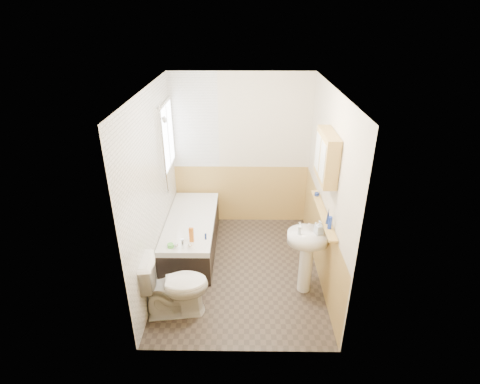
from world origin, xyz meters
name	(u,v)px	position (x,y,z in m)	size (l,w,h in m)	color
floor	(240,269)	(0.00, 0.00, 0.00)	(2.80, 2.80, 0.00)	#312922
ceiling	(240,90)	(0.00, 0.00, 2.50)	(2.80, 2.80, 0.00)	white
wall_back	(241,152)	(0.00, 1.41, 1.25)	(2.20, 0.02, 2.50)	beige
wall_front	(238,257)	(0.00, -1.41, 1.25)	(2.20, 0.02, 2.50)	beige
wall_left	(153,190)	(-1.11, 0.00, 1.25)	(0.02, 2.80, 2.50)	beige
wall_right	(328,191)	(1.11, 0.00, 1.25)	(0.02, 2.80, 2.50)	beige
wainscot_right	(320,240)	(1.09, 0.00, 0.50)	(0.01, 2.80, 1.00)	tan
wainscot_front	(238,316)	(0.00, -1.39, 0.50)	(2.20, 0.01, 1.00)	tan
wainscot_back	(241,194)	(0.00, 1.39, 0.50)	(2.20, 0.01, 1.00)	tan
tile_cladding_left	(154,190)	(-1.09, 0.00, 1.25)	(0.01, 2.80, 2.50)	white
tile_return_back	(194,121)	(-0.73, 1.39, 1.75)	(0.75, 0.01, 1.50)	white
window	(167,136)	(-1.06, 0.95, 1.65)	(0.03, 0.79, 0.99)	white
bathtub	(192,234)	(-0.73, 0.49, 0.28)	(0.70, 1.71, 0.68)	black
shower_riser	(164,143)	(-1.04, 0.56, 1.68)	(0.11, 0.09, 1.30)	silver
toilet	(174,286)	(-0.76, -0.82, 0.40)	(0.45, 0.81, 0.79)	white
sink	(307,250)	(0.84, -0.40, 0.63)	(0.51, 0.41, 0.99)	white
pine_shelf	(323,214)	(1.04, -0.18, 1.02)	(0.10, 1.26, 0.03)	tan
medicine_cabinet	(327,157)	(1.01, -0.17, 1.77)	(0.16, 0.64, 0.58)	tan
foam_can	(330,223)	(1.04, -0.55, 1.11)	(0.05, 0.05, 0.15)	#19339E
green_bottle	(328,215)	(1.04, -0.44, 1.14)	(0.04, 0.04, 0.21)	navy
black_jar	(317,194)	(1.04, 0.28, 1.06)	(0.06, 0.06, 0.04)	navy
soap_bottle	(319,231)	(0.95, -0.43, 0.92)	(0.08, 0.18, 0.08)	silver
clear_bottle	(299,230)	(0.72, -0.44, 0.93)	(0.04, 0.04, 0.11)	silver
blue_gel	(191,235)	(-0.64, -0.11, 0.64)	(0.06, 0.04, 0.21)	orange
cream_jar	(170,246)	(-0.89, -0.24, 0.56)	(0.08, 0.08, 0.05)	#59C647
orange_bottle	(206,236)	(-0.46, -0.05, 0.58)	(0.03, 0.03, 0.08)	navy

